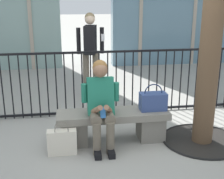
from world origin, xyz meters
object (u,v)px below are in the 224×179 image
Objects in this scene: bystander_at_railing at (91,49)px; shopping_bag at (62,142)px; stone_bench at (113,123)px; seated_person_with_phone at (101,102)px; handbag_on_bench at (153,101)px.

shopping_bag is at bearing -103.83° from bystander_at_railing.
shopping_bag is (-0.73, -0.29, -0.09)m from stone_bench.
seated_person_with_phone is 0.74m from shopping_bag.
bystander_at_railing is at bearing 88.66° from seated_person_with_phone.
seated_person_with_phone is at bearing -171.17° from handbag_on_bench.
handbag_on_bench is 1.40m from shopping_bag.
seated_person_with_phone is at bearing -91.34° from bystander_at_railing.
seated_person_with_phone is 2.68× the size of shopping_bag.
shopping_bag is (-0.55, -0.16, -0.47)m from seated_person_with_phone.
shopping_bag is (-1.31, -0.28, -0.41)m from handbag_on_bench.
shopping_bag is at bearing -158.13° from stone_bench.
handbag_on_bench is 0.86× the size of shopping_bag.
stone_bench is 2.26m from bystander_at_railing.
handbag_on_bench is 2.30m from bystander_at_railing.
stone_bench is 3.54× the size of shopping_bag.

